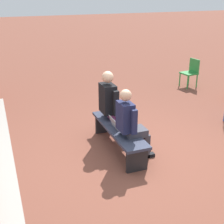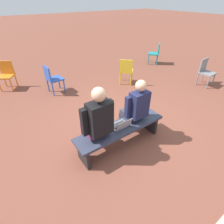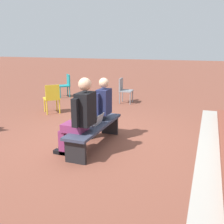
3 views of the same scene
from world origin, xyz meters
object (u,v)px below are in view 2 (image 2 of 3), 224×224
plastic_chair_by_pillar (156,52)px  bench (121,131)px  plastic_chair_near_bench_right (52,78)px  person_student (135,108)px  plastic_chair_foreground (126,70)px  plastic_chair_mid_courtyard (205,71)px  person_adult (97,121)px  plastic_chair_near_bench_left (6,73)px  laptop (121,125)px

plastic_chair_by_pillar → bench: bearing=36.2°
plastic_chair_near_bench_right → person_student: bearing=102.9°
person_student → plastic_chair_foreground: person_student is taller
person_student → plastic_chair_by_pillar: size_ratio=1.55×
plastic_chair_mid_courtyard → plastic_chair_by_pillar: 2.43m
person_student → plastic_chair_by_pillar: bearing=-141.8°
person_adult → plastic_chair_by_pillar: 5.59m
person_student → plastic_chair_near_bench_right: (0.66, -2.87, -0.22)m
person_student → person_adult: bearing=-0.4°
plastic_chair_foreground → plastic_chair_near_bench_left: bearing=-30.4°
laptop → plastic_chair_by_pillar: (-4.24, -3.11, -0.02)m
plastic_chair_mid_courtyard → plastic_chair_by_pillar: size_ratio=1.00×
person_student → plastic_chair_mid_courtyard: person_student is taller
person_adult → plastic_chair_near_bench_right: bearing=-93.8°
person_adult → plastic_chair_foreground: bearing=-138.2°
bench → plastic_chair_near_bench_right: plastic_chair_near_bench_right is taller
plastic_chair_by_pillar → person_student: bearing=38.2°
person_student → bench: bearing=9.7°
bench → plastic_chair_mid_courtyard: (-3.94, -0.68, 0.13)m
person_student → laptop: 0.44m
plastic_chair_foreground → plastic_chair_mid_courtyard: bearing=143.6°
bench → plastic_chair_near_bench_left: size_ratio=2.14×
bench → plastic_chair_by_pillar: size_ratio=2.14×
person_adult → plastic_chair_by_pillar: (-4.70, -3.03, -0.26)m
bench → laptop: bearing=71.1°
plastic_chair_near_bench_right → person_adult: bearing=86.2°
bench → plastic_chair_foreground: (-1.90, -2.19, 0.13)m
plastic_chair_mid_courtyard → bench: bearing=9.8°
laptop → person_adult: bearing=-10.2°
plastic_chair_near_bench_left → plastic_chair_near_bench_right: same height
person_student → plastic_chair_near_bench_right: 2.96m
plastic_chair_by_pillar → plastic_chair_foreground: bearing=21.3°
bench → person_adult: size_ratio=1.28×
plastic_chair_near_bench_right → plastic_chair_by_pillar: size_ratio=1.00×
plastic_chair_near_bench_left → plastic_chair_near_bench_right: size_ratio=1.00×
plastic_chair_by_pillar → plastic_chair_near_bench_right: bearing=2.0°
bench → plastic_chair_mid_courtyard: size_ratio=2.14×
plastic_chair_by_pillar → plastic_chair_near_bench_left: bearing=-10.0°
person_student → plastic_chair_near_bench_left: 4.36m
plastic_chair_foreground → plastic_chair_by_pillar: 2.50m
person_adult → plastic_chair_foreground: (-2.37, -2.12, -0.26)m
person_student → laptop: size_ratio=4.06×
person_student → plastic_chair_mid_courtyard: 3.62m
person_adult → plastic_chair_mid_courtyard: bearing=-172.1°
plastic_chair_near_bench_left → plastic_chair_foreground: size_ratio=1.00×
person_adult → laptop: 0.53m
plastic_chair_foreground → plastic_chair_by_pillar: same height
plastic_chair_near_bench_left → plastic_chair_mid_courtyard: same height
bench → plastic_chair_foreground: plastic_chair_foreground is taller
plastic_chair_mid_courtyard → plastic_chair_near_bench_right: bearing=-28.1°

